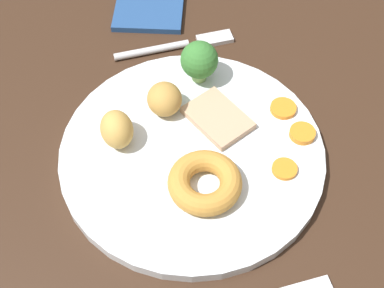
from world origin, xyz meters
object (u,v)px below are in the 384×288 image
(yorkshire_pudding, at_px, (205,182))
(folded_napkin, at_px, (150,3))
(carrot_coin_front, at_px, (285,169))
(broccoli_floret, at_px, (199,61))
(dinner_plate, at_px, (192,153))
(carrot_coin_side, at_px, (283,108))
(fork, at_px, (178,45))
(carrot_coin_back, at_px, (302,133))
(roast_potato_left, at_px, (167,99))
(meat_slice_main, at_px, (218,119))
(roast_potato_right, at_px, (117,129))

(yorkshire_pudding, xyz_separation_m, folded_napkin, (-0.30, -0.01, -0.02))
(carrot_coin_front, relative_size, broccoli_floret, 0.51)
(broccoli_floret, bearing_deg, dinner_plate, -15.81)
(carrot_coin_side, distance_m, folded_napkin, 0.25)
(fork, bearing_deg, carrot_coin_back, -62.84)
(dinner_plate, xyz_separation_m, carrot_coin_back, (0.00, 0.12, 0.01))
(roast_potato_left, xyz_separation_m, carrot_coin_front, (0.10, 0.10, -0.01))
(dinner_plate, bearing_deg, folded_napkin, -178.35)
(meat_slice_main, height_order, roast_potato_left, roast_potato_left)
(dinner_plate, height_order, yorkshire_pudding, yorkshire_pudding)
(meat_slice_main, distance_m, carrot_coin_side, 0.08)
(meat_slice_main, height_order, yorkshire_pudding, yorkshire_pudding)
(roast_potato_right, distance_m, carrot_coin_back, 0.20)
(roast_potato_left, bearing_deg, carrot_coin_side, 78.03)
(broccoli_floret, relative_size, folded_napkin, 0.47)
(roast_potato_left, height_order, fork, roast_potato_left)
(roast_potato_left, distance_m, carrot_coin_back, 0.15)
(fork, xyz_separation_m, folded_napkin, (-0.09, -0.02, 0.00))
(yorkshire_pudding, bearing_deg, carrot_coin_back, 111.00)
(carrot_coin_front, bearing_deg, yorkshire_pudding, -86.41)
(roast_potato_right, distance_m, carrot_coin_side, 0.19)
(roast_potato_left, bearing_deg, dinner_plate, 14.85)
(roast_potato_left, bearing_deg, fork, 163.82)
(carrot_coin_front, bearing_deg, dinner_plate, -116.50)
(meat_slice_main, relative_size, roast_potato_right, 1.64)
(broccoli_floret, bearing_deg, meat_slice_main, 6.19)
(roast_potato_left, bearing_deg, carrot_coin_front, 44.98)
(roast_potato_left, height_order, carrot_coin_front, roast_potato_left)
(roast_potato_right, xyz_separation_m, carrot_coin_front, (0.07, 0.16, -0.02))
(meat_slice_main, distance_m, broccoli_floret, 0.07)
(roast_potato_right, distance_m, broccoli_floret, 0.13)
(roast_potato_right, bearing_deg, carrot_coin_back, 80.71)
(roast_potato_left, height_order, folded_napkin, roast_potato_left)
(roast_potato_right, height_order, carrot_coin_side, roast_potato_right)
(carrot_coin_side, relative_size, broccoli_floret, 0.56)
(carrot_coin_side, height_order, fork, carrot_coin_side)
(yorkshire_pudding, bearing_deg, roast_potato_right, -134.57)
(broccoli_floret, bearing_deg, carrot_coin_side, 51.52)
(folded_napkin, bearing_deg, carrot_coin_back, 26.16)
(dinner_plate, bearing_deg, carrot_coin_side, 106.91)
(roast_potato_left, height_order, carrot_coin_back, roast_potato_left)
(roast_potato_left, bearing_deg, carrot_coin_back, 64.53)
(carrot_coin_side, bearing_deg, meat_slice_main, -88.19)
(meat_slice_main, relative_size, broccoli_floret, 1.36)
(dinner_plate, xyz_separation_m, yorkshire_pudding, (0.05, 0.00, 0.02))
(carrot_coin_front, xyz_separation_m, carrot_coin_side, (-0.08, 0.02, 0.00))
(meat_slice_main, xyz_separation_m, yorkshire_pudding, (0.08, -0.03, 0.01))
(carrot_coin_back, bearing_deg, roast_potato_right, -99.29)
(roast_potato_left, distance_m, carrot_coin_side, 0.13)
(meat_slice_main, bearing_deg, folded_napkin, -169.19)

